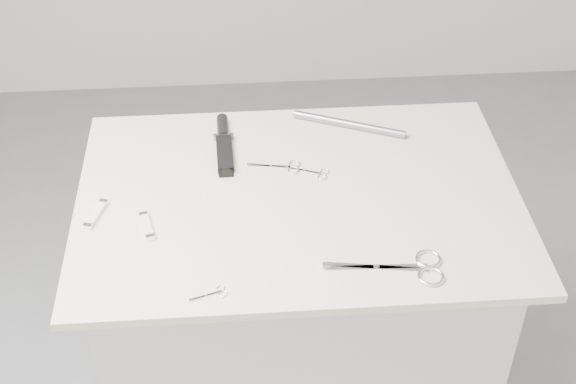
{
  "coord_description": "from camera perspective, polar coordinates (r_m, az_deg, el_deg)",
  "views": [
    {
      "loc": [
        -0.13,
        -1.39,
        2.07
      ],
      "look_at": [
        -0.02,
        0.01,
        0.92
      ],
      "focal_mm": 50.0,
      "sensor_mm": 36.0,
      "label": 1
    }
  ],
  "objects": [
    {
      "name": "display_board",
      "position": [
        1.82,
        0.76,
        -0.46
      ],
      "size": [
        1.0,
        0.7,
        0.02
      ],
      "primitive_type": "cube",
      "color": "beige",
      "rests_on": "plinth"
    },
    {
      "name": "sheathed_knife",
      "position": [
        1.97,
        -4.59,
        3.61
      ],
      "size": [
        0.05,
        0.22,
        0.03
      ],
      "rotation": [
        0.0,
        0.0,
        1.6
      ],
      "color": "black",
      "rests_on": "display_board"
    },
    {
      "name": "tiny_scissors",
      "position": [
        1.59,
        -5.36,
        -7.22
      ],
      "size": [
        0.08,
        0.04,
        0.0
      ],
      "rotation": [
        0.0,
        0.0,
        0.31
      ],
      "color": "white",
      "rests_on": "display_board"
    },
    {
      "name": "metal_rail",
      "position": [
        2.02,
        4.35,
        4.84
      ],
      "size": [
        0.27,
        0.13,
        0.02
      ],
      "primitive_type": "cylinder",
      "rotation": [
        0.0,
        1.57,
        -0.41
      ],
      "color": "gray",
      "rests_on": "display_board"
    },
    {
      "name": "pocket_knife_a",
      "position": [
        1.8,
        -13.5,
        -1.54
      ],
      "size": [
        0.05,
        0.1,
        0.01
      ],
      "rotation": [
        0.0,
        0.0,
        1.25
      ],
      "color": "silver",
      "rests_on": "display_board"
    },
    {
      "name": "embroidery_scissors_a",
      "position": [
        1.89,
        -0.28,
        1.81
      ],
      "size": [
        0.13,
        0.05,
        0.0
      ],
      "rotation": [
        0.0,
        0.0,
        -0.17
      ],
      "color": "white",
      "rests_on": "display_board"
    },
    {
      "name": "embroidery_scissors_b",
      "position": [
        1.87,
        1.91,
        1.39
      ],
      "size": [
        0.1,
        0.06,
        0.0
      ],
      "rotation": [
        0.0,
        0.0,
        -0.38
      ],
      "color": "white",
      "rests_on": "display_board"
    },
    {
      "name": "plinth",
      "position": [
        2.14,
        0.65,
        -10.0
      ],
      "size": [
        0.9,
        0.6,
        0.9
      ],
      "primitive_type": "cube",
      "color": "silver",
      "rests_on": "ground"
    },
    {
      "name": "pocket_knife_b",
      "position": [
        1.75,
        -10.01,
        -2.39
      ],
      "size": [
        0.04,
        0.09,
        0.01
      ],
      "rotation": [
        0.0,
        0.0,
        1.82
      ],
      "color": "silver",
      "rests_on": "display_board"
    },
    {
      "name": "large_shears",
      "position": [
        1.65,
        8.7,
        -5.33
      ],
      "size": [
        0.24,
        0.11,
        0.01
      ],
      "rotation": [
        0.0,
        0.0,
        -0.1
      ],
      "color": "white",
      "rests_on": "display_board"
    }
  ]
}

